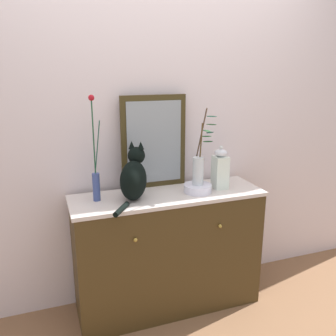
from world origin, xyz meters
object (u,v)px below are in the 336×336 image
(mirror_leaning, at_px, (154,142))
(vase_glass_clear, at_px, (199,167))
(jar_lidded_porcelain, at_px, (220,169))
(cat_sitting, at_px, (134,177))
(bowl_porcelain, at_px, (198,188))
(sideboard, at_px, (168,251))
(vase_slim_green, at_px, (96,175))

(mirror_leaning, xyz_separation_m, vase_glass_clear, (0.25, -0.22, -0.14))
(vase_glass_clear, bearing_deg, jar_lidded_porcelain, 7.41)
(cat_sitting, distance_m, bowl_porcelain, 0.46)
(sideboard, xyz_separation_m, jar_lidded_porcelain, (0.38, -0.01, 0.56))
(cat_sitting, height_order, jar_lidded_porcelain, cat_sitting)
(sideboard, xyz_separation_m, vase_slim_green, (-0.47, 0.04, 0.60))
(sideboard, relative_size, cat_sitting, 3.30)
(bowl_porcelain, xyz_separation_m, jar_lidded_porcelain, (0.18, 0.02, 0.11))
(bowl_porcelain, distance_m, jar_lidded_porcelain, 0.21)
(sideboard, distance_m, cat_sitting, 0.62)
(vase_slim_green, distance_m, jar_lidded_porcelain, 0.85)
(vase_slim_green, bearing_deg, mirror_leaning, 18.91)
(jar_lidded_porcelain, bearing_deg, mirror_leaning, 154.95)
(cat_sitting, bearing_deg, mirror_leaning, 45.89)
(sideboard, bearing_deg, bowl_porcelain, -9.19)
(cat_sitting, xyz_separation_m, vase_glass_clear, (0.45, -0.01, 0.03))
(cat_sitting, bearing_deg, bowl_porcelain, -1.25)
(mirror_leaning, bearing_deg, jar_lidded_porcelain, -25.05)
(mirror_leaning, distance_m, jar_lidded_porcelain, 0.50)
(vase_glass_clear, bearing_deg, bowl_porcelain, 178.97)
(sideboard, relative_size, jar_lidded_porcelain, 4.28)
(mirror_leaning, height_order, vase_slim_green, vase_slim_green)
(vase_slim_green, height_order, vase_glass_clear, vase_slim_green)
(mirror_leaning, bearing_deg, bowl_porcelain, -42.32)
(sideboard, distance_m, vase_glass_clear, 0.64)
(mirror_leaning, xyz_separation_m, jar_lidded_porcelain, (0.42, -0.20, -0.18))
(cat_sitting, height_order, bowl_porcelain, cat_sitting)
(sideboard, bearing_deg, vase_glass_clear, -8.95)
(sideboard, bearing_deg, jar_lidded_porcelain, -1.55)
(vase_glass_clear, xyz_separation_m, jar_lidded_porcelain, (0.17, 0.02, -0.04))
(vase_glass_clear, bearing_deg, mirror_leaning, 138.39)
(jar_lidded_porcelain, bearing_deg, bowl_porcelain, -172.88)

